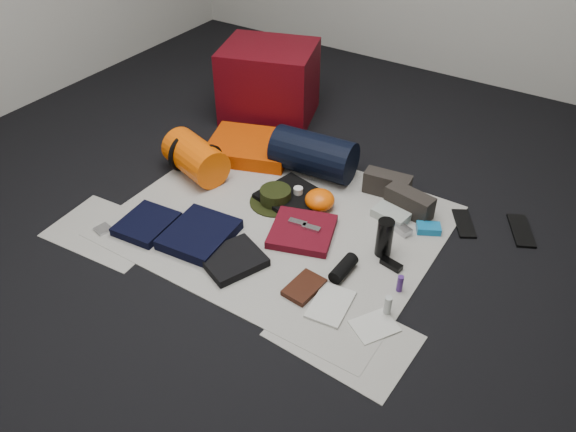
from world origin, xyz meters
The scene contains 37 objects.
floor centered at (0.00, 0.00, -0.01)m, with size 4.50×4.50×0.02m, color black.
newspaper_mat centered at (0.00, 0.00, 0.00)m, with size 1.60×1.30×0.01m, color beige.
newspaper_sheet_front_left centered at (-0.70, -0.55, 0.00)m, with size 0.58×0.40×0.00m, color beige.
newspaper_sheet_front_right centered at (0.65, -0.50, 0.00)m, with size 0.58×0.40×0.00m, color beige.
red_cabinet centered at (-0.70, 0.94, 0.25)m, with size 0.59×0.49×0.49m, color #51050E.
sleeping_pad centered at (-0.52, 0.46, 0.05)m, with size 0.49×0.40×0.09m, color #D03F02.
stuff_sack centered at (-0.65, 0.11, 0.12)m, with size 0.23×0.23×0.38m, color #EC5403.
sack_strap_left centered at (-0.75, 0.11, 0.11)m, with size 0.22×0.22×0.03m, color black.
sack_strap_right centered at (-0.55, 0.11, 0.11)m, with size 0.22×0.22×0.03m, color black.
navy_duffel centered at (-0.08, 0.49, 0.13)m, with size 0.25×0.25×0.48m, color black.
boonie_brim centered at (-0.11, 0.12, 0.01)m, with size 0.29×0.29×0.01m, color black.
boonie_crown centered at (-0.11, 0.12, 0.05)m, with size 0.17×0.17×0.07m, color black.
hiking_boot_left centered at (0.37, 0.52, 0.07)m, with size 0.26×0.10×0.13m, color #2B2622.
hiking_boot_right centered at (0.54, 0.43, 0.07)m, with size 0.26×0.10×0.13m, color #2B2622.
flip_flop_left centered at (0.83, 0.50, 0.01)m, with size 0.09×0.23×0.01m, color black.
flip_flop_right centered at (1.10, 0.60, 0.01)m, with size 0.10×0.26×0.01m, color black.
trousers_navy_a centered at (-0.55, -0.42, 0.03)m, with size 0.25×0.28×0.04m, color black.
trousers_navy_b centered at (-0.26, -0.34, 0.03)m, with size 0.31×0.35×0.05m, color black.
trousers_charcoal centered at (-0.01, -0.39, 0.03)m, with size 0.24×0.27×0.04m, color black.
black_tshirt centered at (-0.04, 0.19, 0.02)m, with size 0.33×0.30×0.03m, color black.
red_shirt centered at (0.16, -0.03, 0.03)m, with size 0.31×0.31×0.04m, color #560914.
orange_stuff_sack centered at (0.12, 0.21, 0.06)m, with size 0.16×0.16×0.11m, color #EC5403.
first_aid_pouch centered at (0.49, 0.35, 0.03)m, with size 0.19×0.14×0.05m, color #99A198.
water_bottle centered at (0.57, 0.06, 0.11)m, with size 0.08×0.08×0.20m, color black.
speaker centered at (0.47, -0.17, 0.04)m, with size 0.07×0.07×0.17m, color black.
compact_camera centered at (0.59, 0.26, 0.02)m, with size 0.09×0.05×0.04m, color #B2B2B7.
cyan_case centered at (0.69, 0.34, 0.03)m, with size 0.12×0.08×0.04m, color #106BA3.
toiletry_purple centered at (0.74, -0.13, 0.05)m, with size 0.03×0.03×0.09m, color #42216C.
toiletry_clear centered at (0.75, -0.29, 0.05)m, with size 0.03×0.03×0.10m, color #ABB0AC.
paperback_book centered at (0.37, -0.36, 0.02)m, with size 0.12×0.19×0.03m, color black.
map_booklet centered at (0.52, -0.38, 0.01)m, with size 0.16×0.23×0.01m, color beige.
map_printout centered at (0.74, -0.39, 0.01)m, with size 0.14×0.18×0.01m, color beige.
sunglasses centered at (0.64, -0.01, 0.02)m, with size 0.11×0.04×0.03m, color black.
key_cluster centered at (-0.72, -0.56, 0.01)m, with size 0.08×0.08×0.01m, color #B2B2B7.
tape_roll centered at (-0.02, 0.22, 0.06)m, with size 0.05×0.05×0.04m, color silver.
energy_bar_a centered at (0.12, -0.01, 0.05)m, with size 0.10×0.04×0.01m, color #B2B2B7.
energy_bar_b centered at (0.20, -0.01, 0.05)m, with size 0.10×0.04×0.01m, color #B2B2B7.
Camera 1 is at (1.28, -1.92, 1.85)m, focal length 35.00 mm.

